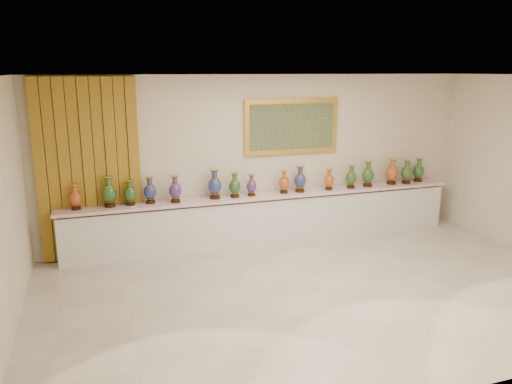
% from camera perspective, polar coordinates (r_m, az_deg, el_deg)
% --- Properties ---
extents(ground, '(8.00, 8.00, 0.00)m').
position_cam_1_polar(ground, '(7.31, 7.58, -11.18)').
color(ground, beige).
rests_on(ground, ground).
extents(room, '(8.00, 8.00, 8.00)m').
position_cam_1_polar(room, '(8.51, -14.77, 3.31)').
color(room, beige).
rests_on(room, ground).
extents(counter, '(7.28, 0.48, 0.90)m').
position_cam_1_polar(counter, '(9.11, 1.40, -3.04)').
color(counter, white).
rests_on(counter, ground).
extents(vase_0, '(0.24, 0.24, 0.41)m').
position_cam_1_polar(vase_0, '(8.44, -19.94, -0.67)').
color(vase_0, black).
rests_on(vase_0, counter).
extents(vase_1, '(0.27, 0.27, 0.51)m').
position_cam_1_polar(vase_1, '(8.43, -16.44, -0.11)').
color(vase_1, black).
rests_on(vase_1, counter).
extents(vase_2, '(0.26, 0.26, 0.43)m').
position_cam_1_polar(vase_2, '(8.45, -14.19, -0.20)').
color(vase_2, black).
rests_on(vase_2, counter).
extents(vase_3, '(0.26, 0.26, 0.45)m').
position_cam_1_polar(vase_3, '(8.49, -12.02, 0.07)').
color(vase_3, black).
rests_on(vase_3, counter).
extents(vase_4, '(0.25, 0.25, 0.46)m').
position_cam_1_polar(vase_4, '(8.47, -9.22, 0.19)').
color(vase_4, black).
rests_on(vase_4, counter).
extents(vase_5, '(0.24, 0.24, 0.52)m').
position_cam_1_polar(vase_5, '(8.64, -4.75, 0.76)').
color(vase_5, black).
rests_on(vase_5, counter).
extents(vase_6, '(0.24, 0.24, 0.44)m').
position_cam_1_polar(vase_6, '(8.71, -2.45, 0.68)').
color(vase_6, black).
rests_on(vase_6, counter).
extents(vase_7, '(0.19, 0.19, 0.39)m').
position_cam_1_polar(vase_7, '(8.81, -0.52, 0.68)').
color(vase_7, black).
rests_on(vase_7, counter).
extents(vase_8, '(0.22, 0.22, 0.42)m').
position_cam_1_polar(vase_8, '(9.02, 3.21, 1.04)').
color(vase_8, black).
rests_on(vase_8, counter).
extents(vase_9, '(0.26, 0.26, 0.49)m').
position_cam_1_polar(vase_9, '(9.12, 5.06, 1.35)').
color(vase_9, black).
rests_on(vase_9, counter).
extents(vase_10, '(0.21, 0.21, 0.39)m').
position_cam_1_polar(vase_10, '(9.37, 8.34, 1.33)').
color(vase_10, black).
rests_on(vase_10, counter).
extents(vase_11, '(0.22, 0.22, 0.44)m').
position_cam_1_polar(vase_11, '(9.57, 10.81, 1.62)').
color(vase_11, black).
rests_on(vase_11, counter).
extents(vase_12, '(0.28, 0.28, 0.49)m').
position_cam_1_polar(vase_12, '(9.76, 12.67, 1.90)').
color(vase_12, black).
rests_on(vase_12, counter).
extents(vase_13, '(0.29, 0.29, 0.51)m').
position_cam_1_polar(vase_13, '(10.07, 15.27, 2.14)').
color(vase_13, black).
rests_on(vase_13, counter).
extents(vase_14, '(0.28, 0.28, 0.47)m').
position_cam_1_polar(vase_14, '(10.22, 16.83, 2.12)').
color(vase_14, black).
rests_on(vase_14, counter).
extents(vase_15, '(0.28, 0.28, 0.48)m').
position_cam_1_polar(vase_15, '(10.47, 18.09, 2.30)').
color(vase_15, black).
rests_on(vase_15, counter).
extents(label_card, '(0.10, 0.06, 0.00)m').
position_cam_1_polar(label_card, '(8.36, -13.84, -1.67)').
color(label_card, white).
rests_on(label_card, counter).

